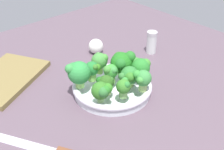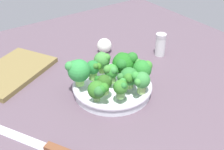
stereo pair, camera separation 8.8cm
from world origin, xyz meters
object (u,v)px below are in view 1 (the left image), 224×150
(broccoli_floret_7, at_px, (100,61))
(broccoli_floret_1, at_px, (142,79))
(broccoli_floret_9, at_px, (92,70))
(cutting_board, at_px, (5,78))
(broccoli_floret_3, at_px, (111,72))
(garlic_bulb, at_px, (96,46))
(broccoli_floret_6, at_px, (78,72))
(broccoli_floret_5, at_px, (106,83))
(broccoli_floret_8, at_px, (129,76))
(broccoli_floret_4, at_px, (124,87))
(broccoli_floret_0, at_px, (102,91))
(bowl, at_px, (112,88))
(pepper_shaker, at_px, (152,42))
(broccoli_floret_2, at_px, (122,62))
(broccoli_floret_10, at_px, (141,67))

(broccoli_floret_7, bearing_deg, broccoli_floret_1, 99.94)
(broccoli_floret_9, relative_size, cutting_board, 0.23)
(broccoli_floret_1, bearing_deg, broccoli_floret_9, -62.60)
(broccoli_floret_3, height_order, garlic_bulb, broccoli_floret_3)
(broccoli_floret_6, bearing_deg, broccoli_floret_5, 114.14)
(broccoli_floret_8, relative_size, broccoli_floret_9, 1.02)
(broccoli_floret_4, xyz_separation_m, garlic_bulb, (-0.15, -0.30, -0.04))
(broccoli_floret_4, xyz_separation_m, broccoli_floret_7, (-0.03, -0.14, 0.01))
(broccoli_floret_1, xyz_separation_m, broccoli_floret_6, (0.12, -0.14, 0.01))
(broccoli_floret_0, height_order, garlic_bulb, broccoli_floret_0)
(broccoli_floret_1, distance_m, cutting_board, 0.45)
(broccoli_floret_1, bearing_deg, broccoli_floret_6, -48.81)
(broccoli_floret_6, height_order, broccoli_floret_7, broccoli_floret_6)
(broccoli_floret_3, bearing_deg, cutting_board, -52.91)
(broccoli_floret_0, bearing_deg, broccoli_floret_5, -145.80)
(broccoli_floret_5, distance_m, broccoli_floret_6, 0.09)
(bowl, bearing_deg, pepper_shaker, -161.09)
(broccoli_floret_6, distance_m, broccoli_floret_8, 0.15)
(broccoli_floret_4, distance_m, broccoli_floret_7, 0.14)
(broccoli_floret_2, distance_m, broccoli_floret_7, 0.07)
(broccoli_floret_8, height_order, garlic_bulb, broccoli_floret_8)
(garlic_bulb, bearing_deg, broccoli_floret_6, 39.97)
(broccoli_floret_1, distance_m, broccoli_floret_9, 0.15)
(broccoli_floret_1, bearing_deg, cutting_board, -56.08)
(broccoli_floret_5, relative_size, garlic_bulb, 1.06)
(garlic_bulb, bearing_deg, bowl, 60.73)
(broccoli_floret_3, relative_size, broccoli_floret_5, 1.04)
(broccoli_floret_10, bearing_deg, cutting_board, -47.05)
(broccoli_floret_7, bearing_deg, broccoli_floret_6, 9.12)
(broccoli_floret_3, distance_m, broccoli_floret_6, 0.10)
(bowl, height_order, cutting_board, bowl)
(broccoli_floret_6, bearing_deg, broccoli_floret_3, 150.20)
(broccoli_floret_5, bearing_deg, broccoli_floret_4, 120.71)
(broccoli_floret_0, bearing_deg, broccoli_floret_8, -177.99)
(broccoli_floret_2, xyz_separation_m, broccoli_floret_5, (0.10, 0.04, -0.01))
(broccoli_floret_0, bearing_deg, broccoli_floret_3, -145.44)
(broccoli_floret_2, relative_size, broccoli_floret_3, 1.29)
(broccoli_floret_2, height_order, garlic_bulb, broccoli_floret_2)
(broccoli_floret_6, distance_m, broccoli_floret_9, 0.05)
(garlic_bulb, relative_size, pepper_shaker, 0.65)
(broccoli_floret_1, relative_size, broccoli_floret_9, 1.05)
(bowl, distance_m, broccoli_floret_5, 0.07)
(broccoli_floret_0, relative_size, garlic_bulb, 1.10)
(broccoli_floret_5, height_order, cutting_board, broccoli_floret_5)
(broccoli_floret_6, bearing_deg, pepper_shaker, -173.44)
(bowl, distance_m, garlic_bulb, 0.27)
(broccoli_floret_4, bearing_deg, broccoli_floret_3, -105.23)
(bowl, distance_m, broccoli_floret_6, 0.12)
(broccoli_floret_3, distance_m, garlic_bulb, 0.27)
(broccoli_floret_5, bearing_deg, broccoli_floret_6, -65.86)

